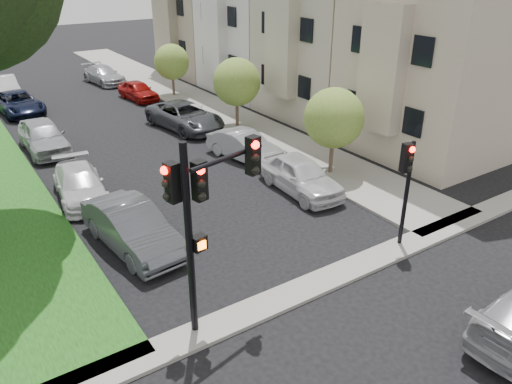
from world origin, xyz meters
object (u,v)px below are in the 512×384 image
car_parked_2 (185,116)px  car_parked_1 (244,146)px  small_tree_b (237,82)px  traffic_signal_secondary (406,176)px  car_parked_6 (80,184)px  small_tree_a (334,118)px  car_parked_4 (104,75)px  car_parked_8 (18,103)px  small_tree_c (172,62)px  car_parked_0 (301,175)px  traffic_signal_main (202,204)px  car_parked_5 (132,228)px  car_parked_7 (43,136)px  car_parked_3 (138,91)px  car_parked_9 (5,87)px

car_parked_2 → car_parked_1: bearing=-95.5°
small_tree_b → traffic_signal_secondary: bearing=-99.2°
small_tree_b → car_parked_6: small_tree_b is taller
small_tree_a → car_parked_4: small_tree_a is taller
car_parked_6 → car_parked_8: size_ratio=0.90×
car_parked_1 → car_parked_6: 7.90m
small_tree_c → car_parked_0: (-2.29, -17.23, -1.65)m
traffic_signal_main → car_parked_5: traffic_signal_main is taller
small_tree_c → car_parked_7: (-10.09, -6.28, -1.61)m
car_parked_3 → car_parked_7: bearing=-144.8°
small_tree_c → car_parked_7: small_tree_c is taller
car_parked_1 → car_parked_3: (-0.15, 13.30, -0.04)m
car_parked_8 → car_parked_5: bearing=-95.7°
traffic_signal_main → car_parked_4: 30.04m
small_tree_c → car_parked_0: 17.46m
small_tree_a → car_parked_6: (-10.16, 3.74, -2.00)m
car_parked_3 → car_parked_2: bearing=-97.2°
small_tree_b → car_parked_2: bearing=148.2°
car_parked_0 → car_parked_2: size_ratio=0.84×
car_parked_6 → car_parked_9: car_parked_9 is taller
car_parked_0 → car_parked_9: car_parked_0 is taller
car_parked_2 → traffic_signal_secondary: bearing=-97.2°
car_parked_0 → car_parked_3: car_parked_0 is taller
traffic_signal_main → car_parked_6: (-0.58, 9.72, -3.04)m
traffic_signal_main → car_parked_4: size_ratio=1.17×
car_parked_8 → car_parked_9: (0.04, 4.76, 0.03)m
car_parked_2 → traffic_signal_main: bearing=-122.5°
car_parked_3 → traffic_signal_main: bearing=-113.5°
car_parked_0 → car_parked_1: size_ratio=1.08×
car_parked_9 → car_parked_2: bearing=-59.9°
car_parked_2 → car_parked_3: 7.42m
small_tree_a → traffic_signal_secondary: 6.44m
small_tree_a → car_parked_8: size_ratio=0.81×
car_parked_2 → car_parked_4: car_parked_2 is taller
car_parked_2 → car_parked_6: (-7.63, -5.87, -0.10)m
car_parked_3 → car_parked_0: bearing=-95.8°
car_parked_0 → car_parked_1: bearing=92.7°
car_parked_6 → car_parked_9: 19.10m
traffic_signal_main → small_tree_b: bearing=55.7°
small_tree_b → traffic_signal_secondary: small_tree_b is taller
small_tree_b → car_parked_7: 10.50m
traffic_signal_main → car_parked_7: traffic_signal_main is taller
traffic_signal_main → car_parked_8: traffic_signal_main is taller
car_parked_1 → car_parked_2: (-0.28, 5.88, 0.06)m
small_tree_c → car_parked_2: (-2.53, -6.92, -1.66)m
traffic_signal_secondary → car_parked_6: traffic_signal_secondary is taller
small_tree_a → car_parked_2: 10.12m
car_parked_9 → small_tree_a: bearing=-65.5°
car_parked_0 → small_tree_a: bearing=20.1°
car_parked_9 → car_parked_4: bearing=3.5°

